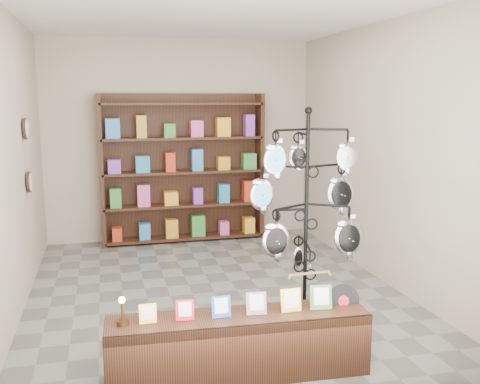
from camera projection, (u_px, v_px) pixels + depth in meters
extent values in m
plane|color=slate|center=(215.00, 292.00, 5.96)|extent=(5.00, 5.00, 0.00)
plane|color=#B5A492|center=(181.00, 140.00, 8.08)|extent=(4.00, 0.00, 4.00)
plane|color=#B5A492|center=(295.00, 202.00, 3.31)|extent=(4.00, 0.00, 4.00)
plane|color=#B5A492|center=(13.00, 164.00, 5.21)|extent=(0.00, 5.00, 5.00)
plane|color=#B5A492|center=(383.00, 154.00, 6.19)|extent=(0.00, 5.00, 5.00)
plane|color=white|center=(213.00, 12.00, 5.43)|extent=(5.00, 5.00, 0.00)
cylinder|color=black|center=(304.00, 327.00, 5.02)|extent=(0.45, 0.45, 0.03)
cylinder|color=black|center=(306.00, 225.00, 4.84)|extent=(0.04, 0.04, 2.01)
sphere|color=black|center=(309.00, 110.00, 4.66)|extent=(0.07, 0.07, 0.07)
ellipsoid|color=silver|center=(298.00, 257.00, 5.11)|extent=(0.11, 0.04, 0.21)
cube|color=#AC8048|center=(310.00, 273.00, 4.62)|extent=(0.38, 0.03, 0.04)
cube|color=black|center=(239.00, 345.00, 4.14)|extent=(2.03, 0.52, 0.49)
cube|color=gold|center=(148.00, 313.00, 3.95)|extent=(0.13, 0.05, 0.15)
cube|color=red|center=(185.00, 310.00, 4.00)|extent=(0.14, 0.06, 0.16)
cube|color=#263FA5|center=(221.00, 307.00, 4.05)|extent=(0.15, 0.06, 0.16)
cube|color=#E54C33|center=(256.00, 303.00, 4.11)|extent=(0.16, 0.06, 0.17)
cube|color=gold|center=(291.00, 300.00, 4.16)|extent=(0.17, 0.06, 0.18)
cube|color=#337233|center=(321.00, 297.00, 4.21)|extent=(0.18, 0.07, 0.19)
cylinder|color=black|center=(343.00, 301.00, 4.30)|extent=(0.28, 0.08, 0.27)
cylinder|color=red|center=(344.00, 301.00, 4.30)|extent=(0.09, 0.03, 0.09)
cylinder|color=#442E13|center=(123.00, 322.00, 3.92)|extent=(0.09, 0.09, 0.04)
cylinder|color=#442E13|center=(122.00, 312.00, 3.91)|extent=(0.02, 0.02, 0.13)
sphere|color=#FFBF59|center=(122.00, 300.00, 3.89)|extent=(0.05, 0.05, 0.05)
cube|color=black|center=(182.00, 167.00, 8.09)|extent=(2.40, 0.04, 2.20)
cube|color=black|center=(101.00, 171.00, 7.65)|extent=(0.06, 0.36, 2.20)
cube|color=black|center=(259.00, 166.00, 8.23)|extent=(0.06, 0.36, 2.20)
cube|color=black|center=(185.00, 237.00, 8.12)|extent=(2.36, 0.36, 0.04)
cube|color=black|center=(184.00, 205.00, 8.04)|extent=(2.36, 0.36, 0.03)
cube|color=black|center=(183.00, 172.00, 7.95)|extent=(2.36, 0.36, 0.04)
cube|color=black|center=(183.00, 138.00, 7.86)|extent=(2.36, 0.36, 0.04)
cube|color=black|center=(182.00, 104.00, 7.77)|extent=(2.36, 0.36, 0.04)
cylinder|color=black|center=(25.00, 129.00, 5.92)|extent=(0.03, 0.24, 0.24)
cylinder|color=black|center=(29.00, 182.00, 6.03)|extent=(0.03, 0.24, 0.24)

